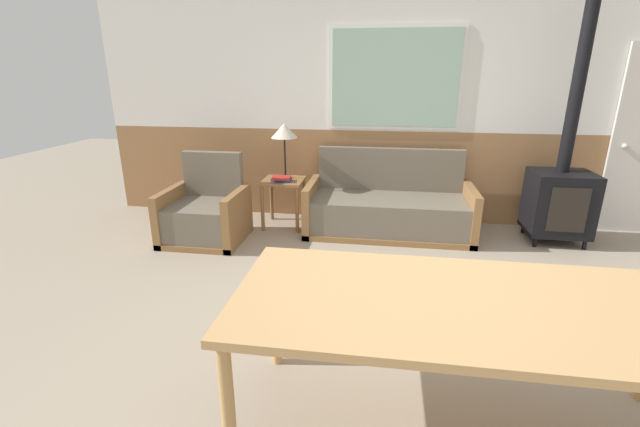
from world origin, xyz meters
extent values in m
plane|color=gray|center=(0.00, 0.00, 0.00)|extent=(16.00, 16.00, 0.00)
cube|color=#996B42|center=(0.00, 2.63, 0.53)|extent=(7.20, 0.06, 1.06)
cube|color=white|center=(0.00, 2.63, 1.88)|extent=(7.20, 0.06, 1.64)
cube|color=white|center=(-0.16, 2.59, 1.63)|extent=(1.46, 0.01, 1.11)
cube|color=#99BCA8|center=(-0.16, 2.58, 1.63)|extent=(1.38, 0.02, 1.03)
cube|color=olive|center=(-0.16, 2.12, 0.03)|extent=(1.79, 0.79, 0.06)
cube|color=#6B6051|center=(-0.16, 2.10, 0.23)|extent=(1.63, 0.71, 0.35)
cube|color=#6B6051|center=(-0.16, 2.46, 0.65)|extent=(1.63, 0.10, 0.48)
cube|color=olive|center=(-1.02, 2.12, 0.27)|extent=(0.08, 0.79, 0.55)
cube|color=olive|center=(0.69, 2.12, 0.27)|extent=(0.08, 0.79, 0.55)
cube|color=olive|center=(-2.07, 1.61, 0.03)|extent=(0.81, 0.73, 0.06)
cube|color=#6B6051|center=(-2.07, 1.59, 0.23)|extent=(0.65, 0.65, 0.35)
cube|color=#6B6051|center=(-2.07, 1.93, 0.65)|extent=(0.65, 0.10, 0.48)
cube|color=olive|center=(-2.44, 1.61, 0.27)|extent=(0.08, 0.73, 0.55)
cube|color=olive|center=(-1.71, 1.61, 0.27)|extent=(0.08, 0.73, 0.55)
cube|color=olive|center=(-1.35, 2.17, 0.53)|extent=(0.45, 0.45, 0.03)
cylinder|color=olive|center=(-1.55, 1.98, 0.26)|extent=(0.04, 0.04, 0.52)
cylinder|color=olive|center=(-1.16, 1.98, 0.26)|extent=(0.04, 0.04, 0.52)
cylinder|color=olive|center=(-1.55, 2.37, 0.26)|extent=(0.04, 0.04, 0.52)
cylinder|color=olive|center=(-1.16, 2.37, 0.26)|extent=(0.04, 0.04, 0.52)
cylinder|color=black|center=(-1.34, 2.25, 0.56)|extent=(0.13, 0.13, 0.02)
cylinder|color=black|center=(-1.34, 2.25, 0.79)|extent=(0.02, 0.02, 0.44)
cone|color=beige|center=(-1.34, 2.25, 1.09)|extent=(0.29, 0.29, 0.16)
cube|color=#234799|center=(-1.35, 2.09, 0.56)|extent=(0.23, 0.13, 0.03)
cube|color=#B22823|center=(-1.35, 2.09, 0.59)|extent=(0.22, 0.19, 0.03)
cube|color=tan|center=(0.19, -0.64, 0.72)|extent=(2.16, 0.92, 0.04)
cylinder|color=tan|center=(-0.83, -1.04, 0.35)|extent=(0.06, 0.06, 0.70)
cylinder|color=tan|center=(-0.83, -0.24, 0.35)|extent=(0.06, 0.06, 0.70)
cylinder|color=black|center=(1.33, 1.94, 0.05)|extent=(0.04, 0.04, 0.10)
cylinder|color=black|center=(1.80, 1.94, 0.05)|extent=(0.04, 0.04, 0.10)
cylinder|color=black|center=(1.33, 2.35, 0.05)|extent=(0.04, 0.04, 0.10)
cylinder|color=black|center=(1.80, 2.35, 0.05)|extent=(0.04, 0.04, 0.10)
cube|color=black|center=(1.56, 2.15, 0.42)|extent=(0.59, 0.51, 0.64)
cube|color=black|center=(1.56, 1.89, 0.42)|extent=(0.35, 0.01, 0.45)
cylinder|color=black|center=(1.56, 2.20, 1.58)|extent=(0.13, 0.13, 1.68)
sphere|color=silver|center=(2.27, 2.54, 0.96)|extent=(0.06, 0.06, 0.06)
camera|label=1|loc=(-0.24, -2.39, 1.71)|focal=24.00mm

